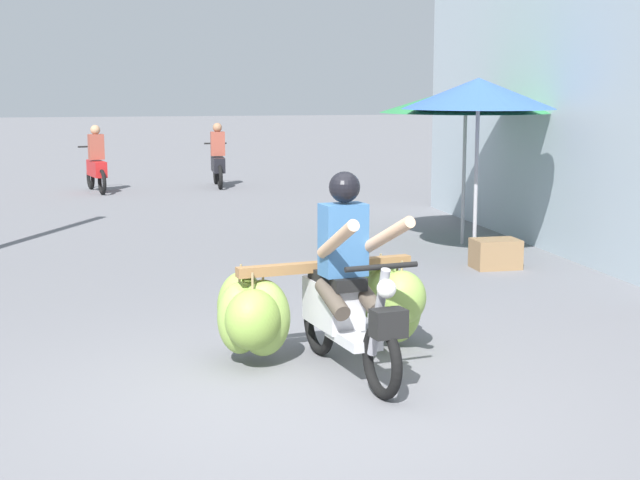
{
  "coord_description": "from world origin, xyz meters",
  "views": [
    {
      "loc": [
        -1.19,
        -6.23,
        2.24
      ],
      "look_at": [
        0.54,
        1.57,
        0.9
      ],
      "focal_mm": 52.55,
      "sensor_mm": 36.0,
      "label": 1
    }
  ],
  "objects_px": {
    "motorbike_distant_ahead_right": "(96,165)",
    "motorbike_main_loaded": "(327,302)",
    "market_umbrella_near_shop": "(466,99)",
    "motorbike_distant_ahead_left": "(218,161)",
    "produce_crate": "(496,254)",
    "market_umbrella_further_along": "(478,94)"
  },
  "relations": [
    {
      "from": "motorbike_distant_ahead_left",
      "to": "market_umbrella_near_shop",
      "type": "bearing_deg",
      "value": -72.6
    },
    {
      "from": "motorbike_main_loaded",
      "to": "produce_crate",
      "type": "xyz_separation_m",
      "value": [
        2.89,
        3.33,
        -0.31
      ]
    },
    {
      "from": "market_umbrella_near_shop",
      "to": "market_umbrella_further_along",
      "type": "xyz_separation_m",
      "value": [
        -0.32,
        -1.25,
        0.09
      ]
    },
    {
      "from": "produce_crate",
      "to": "motorbike_distant_ahead_left",
      "type": "bearing_deg",
      "value": 103.11
    },
    {
      "from": "motorbike_distant_ahead_left",
      "to": "market_umbrella_near_shop",
      "type": "distance_m",
      "value": 8.64
    },
    {
      "from": "market_umbrella_near_shop",
      "to": "market_umbrella_further_along",
      "type": "distance_m",
      "value": 1.3
    },
    {
      "from": "market_umbrella_further_along",
      "to": "produce_crate",
      "type": "bearing_deg",
      "value": -81.16
    },
    {
      "from": "motorbike_main_loaded",
      "to": "market_umbrella_near_shop",
      "type": "bearing_deg",
      "value": 58.37
    },
    {
      "from": "motorbike_distant_ahead_left",
      "to": "produce_crate",
      "type": "relative_size",
      "value": 2.9
    },
    {
      "from": "motorbike_main_loaded",
      "to": "market_umbrella_near_shop",
      "type": "height_order",
      "value": "market_umbrella_near_shop"
    },
    {
      "from": "market_umbrella_near_shop",
      "to": "motorbike_distant_ahead_right",
      "type": "bearing_deg",
      "value": 123.83
    },
    {
      "from": "motorbike_main_loaded",
      "to": "motorbike_distant_ahead_left",
      "type": "height_order",
      "value": "motorbike_main_loaded"
    },
    {
      "from": "market_umbrella_near_shop",
      "to": "market_umbrella_further_along",
      "type": "height_order",
      "value": "market_umbrella_further_along"
    },
    {
      "from": "motorbike_main_loaded",
      "to": "market_umbrella_further_along",
      "type": "distance_m",
      "value": 5.02
    },
    {
      "from": "motorbike_distant_ahead_left",
      "to": "produce_crate",
      "type": "bearing_deg",
      "value": -76.89
    },
    {
      "from": "motorbike_distant_ahead_left",
      "to": "market_umbrella_further_along",
      "type": "height_order",
      "value": "market_umbrella_further_along"
    },
    {
      "from": "motorbike_distant_ahead_left",
      "to": "motorbike_main_loaded",
      "type": "bearing_deg",
      "value": -92.54
    },
    {
      "from": "motorbike_main_loaded",
      "to": "motorbike_distant_ahead_left",
      "type": "xyz_separation_m",
      "value": [
        0.59,
        13.21,
        0.08
      ]
    },
    {
      "from": "motorbike_distant_ahead_left",
      "to": "market_umbrella_near_shop",
      "type": "relative_size",
      "value": 0.68
    },
    {
      "from": "motorbike_distant_ahead_right",
      "to": "produce_crate",
      "type": "bearing_deg",
      "value": -62.57
    },
    {
      "from": "motorbike_distant_ahead_right",
      "to": "motorbike_main_loaded",
      "type": "bearing_deg",
      "value": -81.11
    },
    {
      "from": "motorbike_distant_ahead_left",
      "to": "produce_crate",
      "type": "xyz_separation_m",
      "value": [
        2.3,
        -9.88,
        -0.39
      ]
    }
  ]
}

